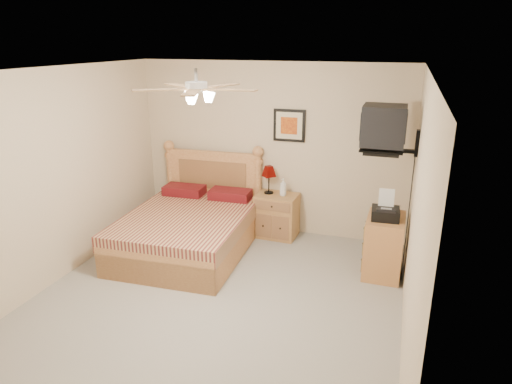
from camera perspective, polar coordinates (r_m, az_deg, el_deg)
floor at (r=5.23m, az=-5.39°, el=-13.72°), size 4.50×4.50×0.00m
ceiling at (r=4.43m, az=-6.40°, el=14.77°), size 4.00×4.50×0.04m
wall_back at (r=6.72m, az=1.91°, el=5.36°), size 4.00×0.04×2.50m
wall_front at (r=2.97m, az=-24.12°, el=-14.36°), size 4.00×0.04×2.50m
wall_left at (r=5.76m, az=-24.39°, el=1.43°), size 0.04×4.50×2.50m
wall_right at (r=4.32m, az=19.30°, el=-3.37°), size 0.04×4.50×2.50m
bed at (r=6.18m, az=-8.68°, el=-1.81°), size 1.63×2.09×1.31m
nightstand at (r=6.72m, az=2.61°, el=-2.94°), size 0.61×0.47×0.64m
table_lamp at (r=6.62m, az=1.62°, el=1.56°), size 0.22×0.22×0.41m
lotion_bottle at (r=6.55m, az=3.41°, el=0.61°), size 0.13×0.13×0.25m
framed_picture at (r=6.55m, az=4.19°, el=8.29°), size 0.46×0.04×0.46m
dresser at (r=5.85m, az=15.69°, el=-6.48°), size 0.45×0.64×0.75m
fax_machine at (r=5.60m, az=15.96°, el=-1.61°), size 0.34×0.36×0.34m
magazine_lower at (r=5.95m, az=15.49°, el=-2.02°), size 0.22×0.28×0.02m
magazine_upper at (r=5.95m, az=15.74°, el=-1.82°), size 0.21×0.27×0.02m
wall_tv at (r=5.46m, az=17.23°, el=7.46°), size 0.56×0.46×0.58m
ceiling_fan at (r=4.26m, az=-7.46°, el=12.69°), size 1.14×1.14×0.28m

